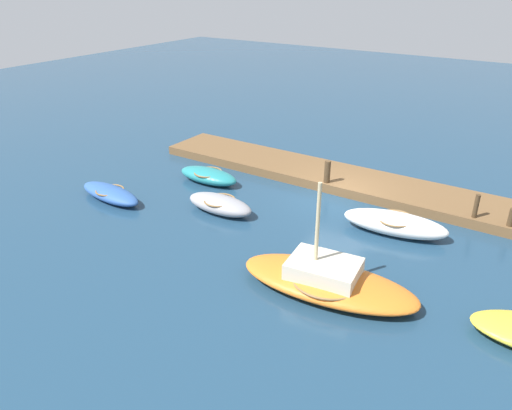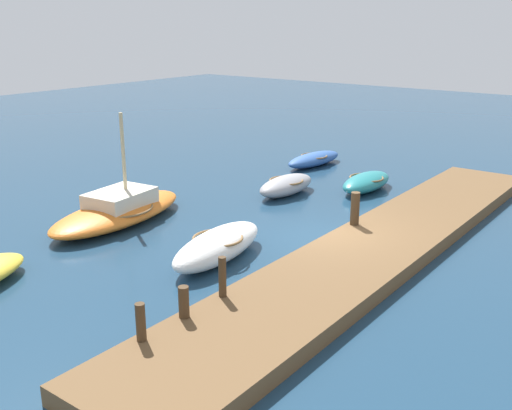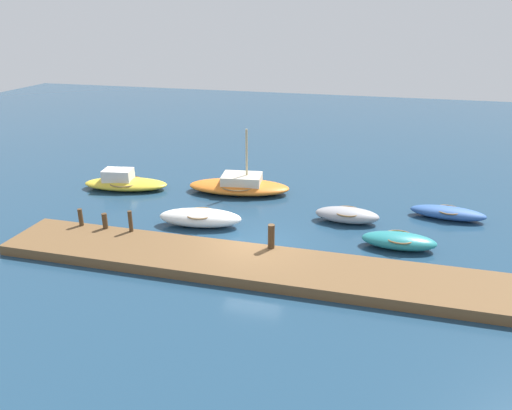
# 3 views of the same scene
# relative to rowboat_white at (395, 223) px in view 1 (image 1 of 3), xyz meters

# --- Properties ---
(ground_plane) EXTENTS (84.00, 84.00, 0.00)m
(ground_plane) POSITION_rel_rowboat_white_xyz_m (3.14, -1.62, -0.42)
(ground_plane) COLOR navy
(dock_platform) EXTENTS (20.28, 2.94, 0.42)m
(dock_platform) POSITION_rel_rowboat_white_xyz_m (3.14, -3.41, -0.21)
(dock_platform) COLOR brown
(dock_platform) RESTS_ON ground_plane
(rowboat_white) EXTENTS (4.07, 1.91, 0.83)m
(rowboat_white) POSITION_rel_rowboat_white_xyz_m (0.00, 0.00, 0.00)
(rowboat_white) COLOR white
(rowboat_white) RESTS_ON ground_plane
(rowboat_teal) EXTENTS (3.13, 1.37, 0.67)m
(rowboat_teal) POSITION_rel_rowboat_white_xyz_m (9.00, -0.01, -0.08)
(rowboat_teal) COLOR teal
(rowboat_teal) RESTS_ON ground_plane
(rowboat_blue) EXTENTS (3.59, 1.46, 0.59)m
(rowboat_blue) POSITION_rel_rowboat_white_xyz_m (11.35, 3.88, -0.12)
(rowboat_blue) COLOR #2D569E
(rowboat_blue) RESTS_ON ground_plane
(sailboat_orange) EXTENTS (5.86, 2.95, 3.61)m
(sailboat_orange) POSITION_rel_rowboat_white_xyz_m (0.49, 4.80, -0.00)
(sailboat_orange) COLOR orange
(sailboat_orange) RESTS_ON ground_plane
(dinghy_grey) EXTENTS (3.04, 1.34, 0.71)m
(dinghy_grey) POSITION_rel_rowboat_white_xyz_m (6.63, 2.21, -0.06)
(dinghy_grey) COLOR #939399
(dinghy_grey) RESTS_ON ground_plane
(mooring_post_mid_west) EXTENTS (0.23, 0.23, 0.70)m
(mooring_post_mid_west) POSITION_rel_rowboat_white_xyz_m (-3.66, -2.19, 0.35)
(mooring_post_mid_west) COLOR #47331E
(mooring_post_mid_west) RESTS_ON dock_platform
(mooring_post_mid_east) EXTENTS (0.18, 0.18, 0.96)m
(mooring_post_mid_east) POSITION_rel_rowboat_white_xyz_m (-2.39, -2.19, 0.48)
(mooring_post_mid_east) COLOR #47331E
(mooring_post_mid_east) RESTS_ON dock_platform
(mooring_post_east) EXTENTS (0.28, 0.28, 1.03)m
(mooring_post_east) POSITION_rel_rowboat_white_xyz_m (3.92, -2.19, 0.52)
(mooring_post_east) COLOR #47331E
(mooring_post_east) RESTS_ON dock_platform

